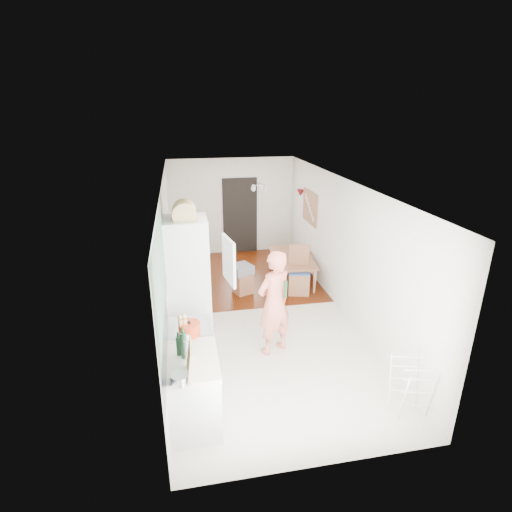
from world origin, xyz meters
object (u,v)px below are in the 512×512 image
object	(u,v)px
dining_chair	(299,271)
drying_rack	(410,388)
dining_table	(293,270)
stool	(243,283)
person	(274,294)

from	to	relation	value
dining_chair	drying_rack	world-z (taller)	dining_chair
dining_table	stool	distance (m)	1.30
person	dining_table	bearing A→B (deg)	-138.96
drying_rack	stool	bearing A→B (deg)	125.34
stool	drying_rack	distance (m)	4.16
dining_table	drying_rack	distance (m)	4.33
person	stool	world-z (taller)	person
person	stool	xyz separation A→B (m)	(-0.15, 2.18, -0.79)
dining_table	stool	size ratio (longest dim) A/B	3.04
dining_chair	stool	world-z (taller)	dining_chair
person	dining_table	distance (m)	2.95
stool	person	bearing A→B (deg)	-86.06
stool	dining_chair	bearing A→B (deg)	-10.19
dining_table	stool	xyz separation A→B (m)	(-1.22, -0.45, -0.02)
dining_chair	drying_rack	size ratio (longest dim) A/B	1.32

